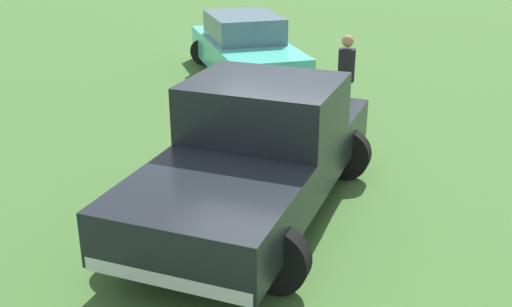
# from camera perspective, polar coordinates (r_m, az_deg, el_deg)

# --- Properties ---
(ground_plane) EXTENTS (80.00, 80.00, 0.00)m
(ground_plane) POSITION_cam_1_polar(r_m,az_deg,el_deg) (8.92, 2.04, -4.59)
(ground_plane) COLOR #3D662D
(pickup_truck) EXTENTS (2.51, 5.11, 1.82)m
(pickup_truck) POSITION_cam_1_polar(r_m,az_deg,el_deg) (8.34, 0.32, 0.64)
(pickup_truck) COLOR black
(pickup_truck) RESTS_ON ground_plane
(sedan_near) EXTENTS (4.25, 4.74, 1.48)m
(sedan_near) POSITION_cam_1_polar(r_m,az_deg,el_deg) (15.42, -0.94, 9.60)
(sedan_near) COLOR black
(sedan_near) RESTS_ON ground_plane
(person_bystander) EXTENTS (0.34, 0.34, 1.71)m
(person_bystander) POSITION_cam_1_polar(r_m,az_deg,el_deg) (12.03, 8.24, 7.21)
(person_bystander) COLOR black
(person_bystander) RESTS_ON ground_plane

